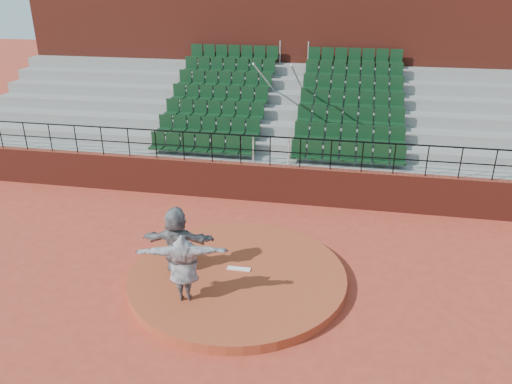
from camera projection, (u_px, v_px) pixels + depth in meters
ground at (238, 281)px, 12.73m from camera, size 90.00×90.00×0.00m
pitchers_mound at (238, 277)px, 12.68m from camera, size 5.50×5.50×0.25m
pitching_rubber at (239, 269)px, 12.76m from camera, size 0.60×0.15×0.03m
boundary_wall at (270, 183)px, 16.97m from camera, size 24.00×0.30×1.30m
wall_railing at (270, 145)px, 16.41m from camera, size 24.04×0.05×1.03m
seating_deck at (285, 130)px, 19.92m from camera, size 24.00×5.97×4.63m
press_box_facade at (298, 61)px, 22.64m from camera, size 24.00×3.00×7.10m
pitcher at (183, 267)px, 11.31m from camera, size 2.13×0.98×1.68m
fielder at (177, 244)px, 12.50m from camera, size 1.88×0.77×1.97m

